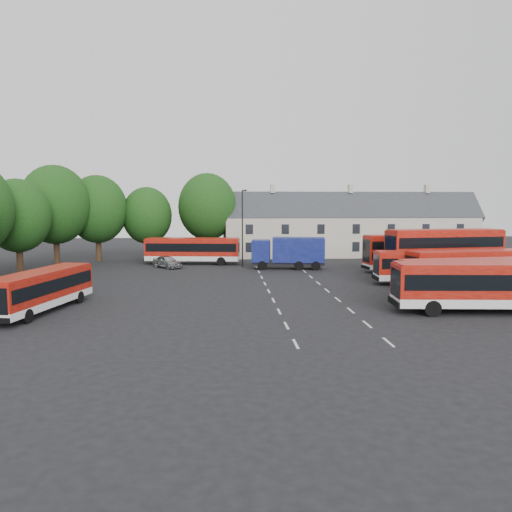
# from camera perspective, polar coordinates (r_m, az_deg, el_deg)

# --- Properties ---
(ground) EXTENTS (140.00, 140.00, 0.00)m
(ground) POSITION_cam_1_polar(r_m,az_deg,el_deg) (40.36, 1.72, -4.54)
(ground) COLOR black
(ground) RESTS_ON ground
(lane_markings) EXTENTS (5.15, 33.80, 0.01)m
(lane_markings) POSITION_cam_1_polar(r_m,az_deg,el_deg) (42.61, 4.82, -3.98)
(lane_markings) COLOR beige
(lane_markings) RESTS_ON ground
(treeline) EXTENTS (29.92, 32.59, 12.01)m
(treeline) POSITION_cam_1_polar(r_m,az_deg,el_deg) (61.27, -19.85, 5.00)
(treeline) COLOR black
(treeline) RESTS_ON ground
(terrace_houses) EXTENTS (35.70, 7.13, 10.06)m
(terrace_houses) POSITION_cam_1_polar(r_m,az_deg,el_deg) (71.81, 10.66, 3.09)
(terrace_houses) COLOR beige
(terrace_houses) RESTS_ON ground
(bus_row_a) EXTENTS (12.24, 3.73, 3.41)m
(bus_row_a) POSITION_cam_1_polar(r_m,az_deg,el_deg) (37.05, 24.69, -2.82)
(bus_row_a) COLOR silver
(bus_row_a) RESTS_ON ground
(bus_row_b) EXTENTS (11.81, 3.99, 3.28)m
(bus_row_b) POSITION_cam_1_polar(r_m,az_deg,el_deg) (40.61, 23.84, -2.17)
(bus_row_b) COLOR silver
(bus_row_b) RESTS_ON ground
(bus_row_c) EXTENTS (10.37, 3.24, 2.88)m
(bus_row_c) POSITION_cam_1_polar(r_m,az_deg,el_deg) (43.34, 24.83, -2.04)
(bus_row_c) COLOR silver
(bus_row_c) RESTS_ON ground
(bus_row_d) EXTENTS (11.72, 4.28, 3.24)m
(bus_row_d) POSITION_cam_1_polar(r_m,az_deg,el_deg) (48.35, 23.23, -0.94)
(bus_row_d) COLOR silver
(bus_row_d) RESTS_ON ground
(bus_row_e) EXTENTS (11.00, 3.23, 3.07)m
(bus_row_e) POSITION_cam_1_polar(r_m,az_deg,el_deg) (48.37, 19.85, -0.93)
(bus_row_e) COLOR silver
(bus_row_e) RESTS_ON ground
(bus_dd_south) EXTENTS (12.04, 4.32, 4.83)m
(bus_dd_south) POSITION_cam_1_polar(r_m,az_deg,el_deg) (53.41, 20.72, 0.64)
(bus_dd_south) COLOR silver
(bus_dd_south) RESTS_ON ground
(bus_dd_north) EXTENTS (9.97, 3.35, 4.01)m
(bus_dd_north) POSITION_cam_1_polar(r_m,az_deg,el_deg) (56.75, 17.04, 0.59)
(bus_dd_north) COLOR silver
(bus_dd_north) RESTS_ON ground
(bus_west) EXTENTS (4.38, 10.24, 2.82)m
(bus_west) POSITION_cam_1_polar(r_m,az_deg,el_deg) (37.06, -23.33, -3.31)
(bus_west) COLOR silver
(bus_west) RESTS_ON ground
(bus_north) EXTENTS (11.59, 3.88, 3.21)m
(bus_north) POSITION_cam_1_polar(r_m,az_deg,el_deg) (61.37, -7.26, 0.86)
(bus_north) COLOR silver
(bus_north) RESTS_ON ground
(box_truck) EXTENTS (8.41, 3.55, 3.57)m
(box_truck) POSITION_cam_1_polar(r_m,az_deg,el_deg) (56.62, 3.81, 0.54)
(box_truck) COLOR black
(box_truck) RESTS_ON ground
(silver_car) EXTENTS (3.97, 4.30, 1.43)m
(silver_car) POSITION_cam_1_polar(r_m,az_deg,el_deg) (58.38, -10.11, -0.65)
(silver_car) COLOR #A6A9AE
(silver_car) RESTS_ON ground
(lamppost) EXTENTS (0.62, 0.36, 8.98)m
(lamppost) POSITION_cam_1_polar(r_m,az_deg,el_deg) (58.16, -1.55, 3.45)
(lamppost) COLOR black
(lamppost) RESTS_ON ground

